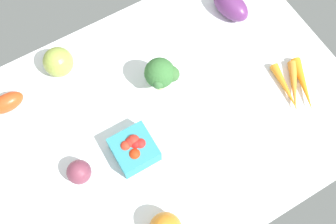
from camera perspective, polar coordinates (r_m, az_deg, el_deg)
tablecloth at (r=114.78cm, az=0.00°, el=-0.60°), size 104.00×76.00×2.00cm
roma_tomato at (r=121.02cm, az=-21.46°, el=1.19°), size 9.72×5.27×4.94cm
broccoli_head at (r=111.52cm, az=-0.92°, el=5.30°), size 9.11×8.43×11.51cm
berry_basket at (r=107.31cm, az=-4.73°, el=-5.08°), size 10.53×10.53×6.77cm
eggplant at (r=129.79cm, az=8.68°, el=14.41°), size 9.71×14.16×7.25cm
red_onion_near_basket at (r=107.65cm, az=-12.24°, el=-8.13°), size 6.33×6.33×6.33cm
heirloom_tomato_green at (r=120.57cm, az=-14.98°, el=6.72°), size 8.53×8.53×8.53cm
carrot_bunch at (r=121.55cm, az=17.25°, el=3.46°), size 12.29×17.65×2.92cm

